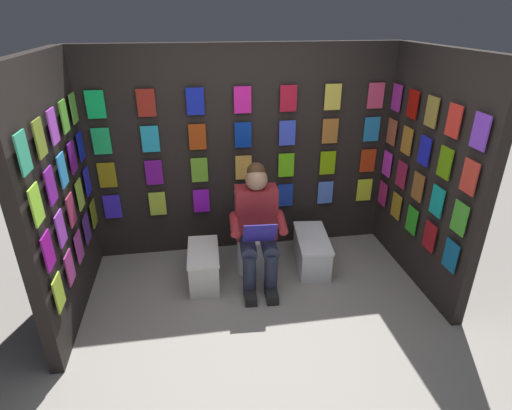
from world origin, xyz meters
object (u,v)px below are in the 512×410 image
(comic_longbox_near, at_px, (312,251))
(person_reading, at_px, (257,226))
(comic_longbox_far, at_px, (204,266))
(toilet, at_px, (255,239))

(comic_longbox_near, bearing_deg, person_reading, 20.20)
(comic_longbox_near, xyz_separation_m, comic_longbox_far, (1.13, 0.11, 0.01))
(toilet, relative_size, person_reading, 0.65)
(comic_longbox_far, bearing_deg, toilet, -158.08)
(toilet, bearing_deg, comic_longbox_far, 23.21)
(comic_longbox_near, height_order, comic_longbox_far, comic_longbox_far)
(comic_longbox_near, bearing_deg, comic_longbox_far, 12.45)
(person_reading, height_order, comic_longbox_near, person_reading)
(person_reading, height_order, comic_longbox_far, person_reading)
(person_reading, bearing_deg, comic_longbox_far, -0.02)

